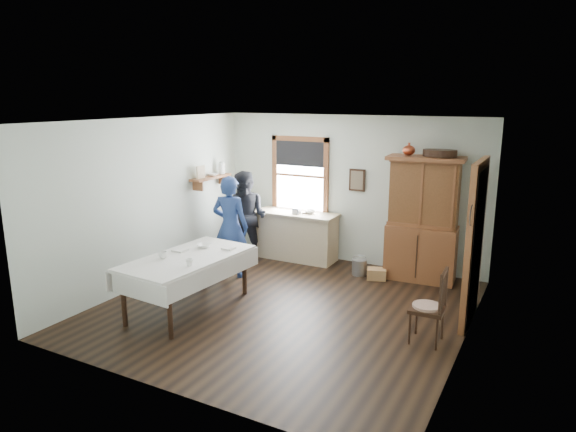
% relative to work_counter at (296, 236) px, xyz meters
% --- Properties ---
extents(room, '(5.01, 5.01, 2.70)m').
position_rel_work_counter_xyz_m(room, '(0.92, -2.16, 0.90)').
color(room, black).
rests_on(room, ground).
extents(window, '(1.18, 0.07, 1.48)m').
position_rel_work_counter_xyz_m(window, '(-0.08, 0.30, 1.18)').
color(window, white).
rests_on(window, room).
extents(doorway, '(0.09, 1.14, 2.22)m').
position_rel_work_counter_xyz_m(doorway, '(3.38, -1.31, 0.71)').
color(doorway, '#4A3C35').
rests_on(doorway, room).
extents(wall_shelf, '(0.24, 1.00, 0.44)m').
position_rel_work_counter_xyz_m(wall_shelf, '(-1.45, -0.63, 1.12)').
color(wall_shelf, brown).
rests_on(wall_shelf, room).
extents(framed_picture, '(0.30, 0.04, 0.40)m').
position_rel_work_counter_xyz_m(framed_picture, '(1.07, 0.30, 1.10)').
color(framed_picture, black).
rests_on(framed_picture, room).
extents(rug_beater, '(0.01, 0.27, 0.27)m').
position_rel_work_counter_xyz_m(rug_beater, '(3.37, -1.86, 1.27)').
color(rug_beater, black).
rests_on(rug_beater, room).
extents(work_counter, '(1.58, 0.61, 0.90)m').
position_rel_work_counter_xyz_m(work_counter, '(0.00, 0.00, 0.00)').
color(work_counter, tan).
rests_on(work_counter, room).
extents(china_hutch, '(1.26, 0.67, 2.08)m').
position_rel_work_counter_xyz_m(china_hutch, '(2.36, -0.03, 0.59)').
color(china_hutch, brown).
rests_on(china_hutch, room).
extents(dining_table, '(1.19, 2.06, 0.79)m').
position_rel_work_counter_xyz_m(dining_table, '(-0.28, -2.85, -0.05)').
color(dining_table, silver).
rests_on(dining_table, room).
extents(spindle_chair, '(0.47, 0.47, 0.98)m').
position_rel_work_counter_xyz_m(spindle_chair, '(3.00, -2.27, 0.04)').
color(spindle_chair, black).
rests_on(spindle_chair, room).
extents(pail, '(0.30, 0.30, 0.27)m').
position_rel_work_counter_xyz_m(pail, '(1.38, -0.30, -0.31)').
color(pail, gray).
rests_on(pail, room).
extents(wicker_basket, '(0.37, 0.31, 0.19)m').
position_rel_work_counter_xyz_m(wicker_basket, '(1.72, -0.38, -0.36)').
color(wicker_basket, tan).
rests_on(wicker_basket, room).
extents(woman_blue, '(0.65, 0.48, 1.61)m').
position_rel_work_counter_xyz_m(woman_blue, '(-0.55, -1.38, 0.36)').
color(woman_blue, navy).
rests_on(woman_blue, room).
extents(figure_dark, '(0.80, 0.64, 1.56)m').
position_rel_work_counter_xyz_m(figure_dark, '(-0.77, -0.52, 0.33)').
color(figure_dark, black).
rests_on(figure_dark, room).
extents(table_cup_a, '(0.16, 0.16, 0.10)m').
position_rel_work_counter_xyz_m(table_cup_a, '(-0.53, -3.07, 0.39)').
color(table_cup_a, white).
rests_on(table_cup_a, dining_table).
extents(table_cup_b, '(0.11, 0.11, 0.09)m').
position_rel_work_counter_xyz_m(table_cup_b, '(-0.00, -3.15, 0.39)').
color(table_cup_b, white).
rests_on(table_cup_b, dining_table).
extents(table_bowl, '(0.28, 0.28, 0.06)m').
position_rel_work_counter_xyz_m(table_bowl, '(-0.35, -2.36, 0.37)').
color(table_bowl, white).
rests_on(table_bowl, dining_table).
extents(counter_book, '(0.22, 0.25, 0.02)m').
position_rel_work_counter_xyz_m(counter_book, '(0.10, 0.05, 0.46)').
color(counter_book, brown).
rests_on(counter_book, work_counter).
extents(counter_bowl, '(0.26, 0.26, 0.06)m').
position_rel_work_counter_xyz_m(counter_bowl, '(0.27, 0.05, 0.48)').
color(counter_bowl, white).
rests_on(counter_bowl, work_counter).
extents(shelf_bowl, '(0.22, 0.22, 0.05)m').
position_rel_work_counter_xyz_m(shelf_bowl, '(-1.45, -0.61, 1.15)').
color(shelf_bowl, white).
rests_on(shelf_bowl, wall_shelf).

